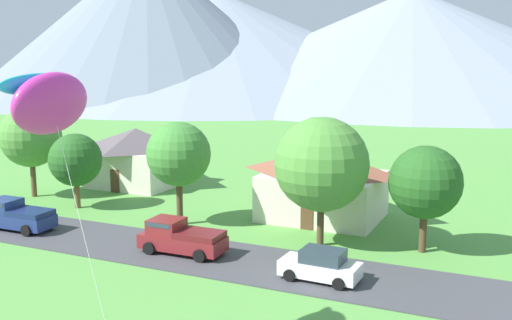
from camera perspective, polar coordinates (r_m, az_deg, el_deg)
name	(u,v)px	position (r m, az deg, el deg)	size (l,w,h in m)	color
road_strip	(289,269)	(34.50, 3.07, -10.16)	(160.00, 6.17, 0.08)	#424247
mountain_west_ridge	(411,44)	(164.80, 14.30, 10.47)	(129.84, 129.84, 27.51)	gray
mountain_far_west_ridge	(148,24)	(156.91, -10.03, 12.39)	(88.55, 88.55, 36.96)	slate
mountain_east_ridge	(217,43)	(172.36, -3.64, 10.83)	(134.16, 134.16, 28.07)	gray
house_leftmost	(136,156)	(55.92, -11.12, 0.38)	(7.85, 6.95, 5.19)	beige
house_left_center	(323,182)	(44.28, 6.26, -2.09)	(8.86, 7.07, 5.13)	beige
tree_near_left	(31,137)	(53.51, -20.33, 2.04)	(5.02, 5.02, 7.56)	brown
tree_left_of_center	(322,164)	(37.48, 6.15, -0.41)	(5.84, 5.84, 8.11)	#4C3823
tree_center	(75,160)	(48.68, -16.53, 0.00)	(4.07, 4.07, 5.82)	brown
tree_near_right	(425,182)	(37.60, 15.57, -2.04)	(4.39, 4.39, 6.52)	#4C3823
tree_far_right	(179,154)	(42.30, -7.26, 0.53)	(4.47, 4.47, 7.25)	#4C3823
parked_car_white_west_end	(321,265)	(32.76, 6.08, -9.79)	(4.25, 2.18, 1.68)	white
pickup_truck_maroon_west_side	(180,237)	(36.96, -7.08, -7.15)	(5.23, 2.39, 1.99)	maroon
pickup_truck_navy_east_side	(16,215)	(44.54, -21.56, -4.80)	(5.25, 2.43, 1.99)	navy
kite_flyer_with_kite	(51,104)	(22.76, -18.65, 4.96)	(4.72, 3.85, 11.41)	#3D3D42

